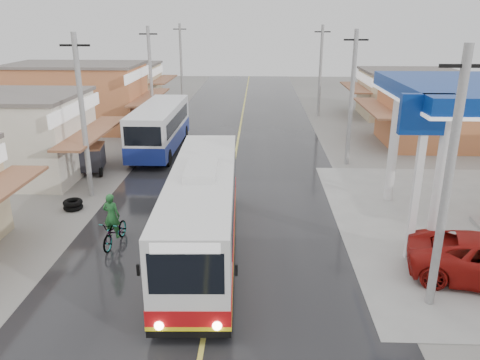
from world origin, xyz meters
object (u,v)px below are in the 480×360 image
(coach_bus, at_px, (203,211))
(tricycle_near, at_px, (92,157))
(second_bus, at_px, (160,127))
(tyre_stack, at_px, (73,205))
(cyclist, at_px, (114,228))

(coach_bus, relative_size, tricycle_near, 5.22)
(coach_bus, height_order, tricycle_near, coach_bus)
(second_bus, height_order, tyre_stack, second_bus)
(cyclist, bearing_deg, second_bus, 101.27)
(cyclist, xyz_separation_m, tyre_stack, (-3.07, 3.54, -0.51))
(tricycle_near, xyz_separation_m, tyre_stack, (0.92, -5.50, -0.71))
(tyre_stack, bearing_deg, coach_bus, -30.37)
(second_bus, bearing_deg, coach_bus, -71.88)
(cyclist, distance_m, tricycle_near, 9.89)
(coach_bus, relative_size, tyre_stack, 12.51)
(coach_bus, relative_size, second_bus, 1.22)
(second_bus, distance_m, cyclist, 13.81)
(coach_bus, bearing_deg, second_bus, 105.64)
(tyre_stack, bearing_deg, tricycle_near, 99.52)
(coach_bus, height_order, tyre_stack, coach_bus)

